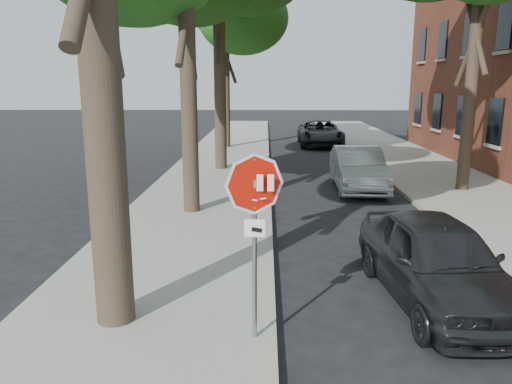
# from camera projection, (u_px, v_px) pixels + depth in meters

# --- Properties ---
(ground) EXTENTS (120.00, 120.00, 0.00)m
(ground) POSITION_uv_depth(u_px,v_px,m) (304.00, 345.00, 7.01)
(ground) COLOR black
(ground) RESTS_ON ground
(sidewalk_left) EXTENTS (4.00, 55.00, 0.12)m
(sidewalk_left) POSITION_uv_depth(u_px,v_px,m) (214.00, 179.00, 18.76)
(sidewalk_left) COLOR gray
(sidewalk_left) RESTS_ON ground
(sidewalk_right) EXTENTS (4.00, 55.00, 0.12)m
(sidewalk_right) POSITION_uv_depth(u_px,v_px,m) (441.00, 179.00, 18.60)
(sidewalk_right) COLOR gray
(sidewalk_right) RESTS_ON ground
(curb_left) EXTENTS (0.12, 55.00, 0.13)m
(curb_left) POSITION_uv_depth(u_px,v_px,m) (268.00, 179.00, 18.72)
(curb_left) COLOR #9E9384
(curb_left) RESTS_ON ground
(curb_right) EXTENTS (0.12, 55.00, 0.13)m
(curb_right) POSITION_uv_depth(u_px,v_px,m) (386.00, 179.00, 18.64)
(curb_right) COLOR #9E9384
(curb_right) RESTS_ON ground
(stop_sign) EXTENTS (0.76, 0.34, 2.61)m
(stop_sign) POSITION_uv_depth(u_px,v_px,m) (255.00, 211.00, 6.58)
(stop_sign) COLOR gray
(stop_sign) RESTS_ON sidewalk_left
(tree_far) EXTENTS (5.29, 4.91, 9.33)m
(tree_far) POSITION_uv_depth(u_px,v_px,m) (225.00, 12.00, 26.11)
(tree_far) COLOR black
(tree_far) RESTS_ON sidewalk_left
(car_a) EXTENTS (2.09, 4.41, 1.46)m
(car_a) POSITION_uv_depth(u_px,v_px,m) (437.00, 260.00, 8.27)
(car_a) COLOR black
(car_a) RESTS_ON ground
(car_b) EXTENTS (1.65, 4.42, 1.44)m
(car_b) POSITION_uv_depth(u_px,v_px,m) (358.00, 169.00, 16.99)
(car_b) COLOR #A0A5A8
(car_b) RESTS_ON ground
(car_d) EXTENTS (2.48, 5.24, 1.45)m
(car_d) POSITION_uv_depth(u_px,v_px,m) (320.00, 133.00, 28.80)
(car_d) COLOR black
(car_d) RESTS_ON ground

